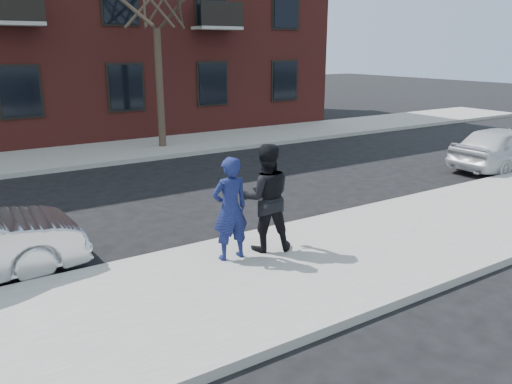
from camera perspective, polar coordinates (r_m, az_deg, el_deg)
ground at (r=7.79m, az=-10.33°, el=-12.41°), size 100.00×100.00×0.00m
near_sidewalk at (r=7.55m, az=-9.61°, el=-12.70°), size 50.00×3.50×0.15m
near_curb at (r=9.07m, az=-14.15°, el=-7.83°), size 50.00×0.10×0.15m
far_sidewalk at (r=18.18m, az=-24.14°, el=3.29°), size 50.00×3.50×0.15m
far_curb at (r=16.44m, az=-23.13°, el=2.16°), size 50.00×0.10×0.15m
white_car at (r=17.45m, az=26.46°, el=4.56°), size 4.04×1.70×1.37m
man_hoodie at (r=8.49m, az=-2.98°, el=-1.92°), size 0.67×0.51×1.81m
man_peacoat at (r=8.86m, az=1.13°, el=-0.66°), size 1.16×1.04×1.95m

